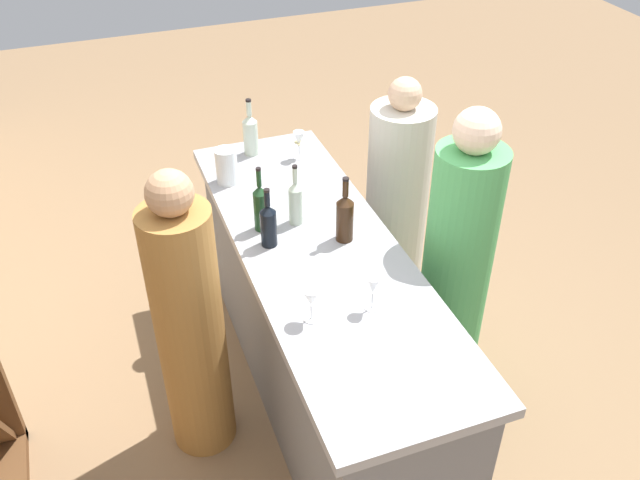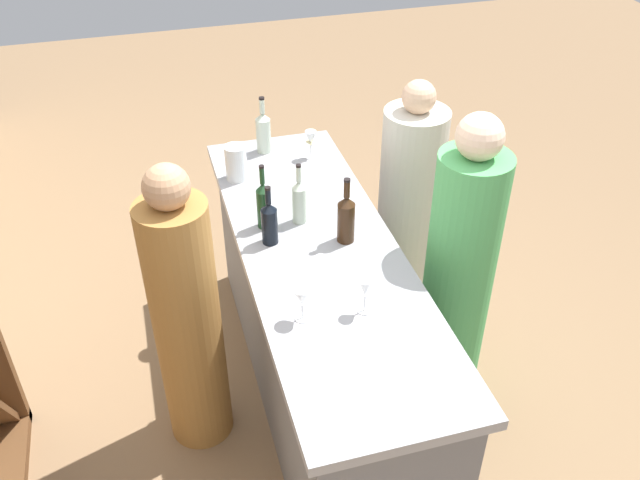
% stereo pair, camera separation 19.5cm
% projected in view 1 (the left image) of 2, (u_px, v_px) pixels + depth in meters
% --- Properties ---
extents(ground_plane, '(12.00, 12.00, 0.00)m').
position_uv_depth(ground_plane, '(320.00, 389.00, 3.77)').
color(ground_plane, '#846647').
extents(bar_counter, '(2.28, 0.72, 0.96)m').
position_uv_depth(bar_counter, '(320.00, 324.00, 3.48)').
color(bar_counter, slate).
rests_on(bar_counter, ground).
extents(wine_bottle_leftmost_amber_brown, '(0.08, 0.08, 0.34)m').
position_uv_depth(wine_bottle_leftmost_amber_brown, '(345.00, 217.00, 3.19)').
color(wine_bottle_leftmost_amber_brown, '#331E0F').
rests_on(wine_bottle_leftmost_amber_brown, bar_counter).
extents(wine_bottle_second_left_near_black, '(0.08, 0.08, 0.30)m').
position_uv_depth(wine_bottle_second_left_near_black, '(268.00, 224.00, 3.16)').
color(wine_bottle_second_left_near_black, black).
rests_on(wine_bottle_second_left_near_black, bar_counter).
extents(wine_bottle_center_clear_pale, '(0.07, 0.07, 0.32)m').
position_uv_depth(wine_bottle_center_clear_pale, '(296.00, 201.00, 3.30)').
color(wine_bottle_center_clear_pale, '#B7C6B2').
rests_on(wine_bottle_center_clear_pale, bar_counter).
extents(wine_bottle_second_right_olive_green, '(0.07, 0.07, 0.34)m').
position_uv_depth(wine_bottle_second_right_olive_green, '(260.00, 206.00, 3.25)').
color(wine_bottle_second_right_olive_green, '#193D1E').
rests_on(wine_bottle_second_right_olive_green, bar_counter).
extents(wine_bottle_rightmost_clear_pale, '(0.08, 0.08, 0.33)m').
position_uv_depth(wine_bottle_rightmost_clear_pale, '(250.00, 133.00, 3.86)').
color(wine_bottle_rightmost_clear_pale, '#B7C6B2').
rests_on(wine_bottle_rightmost_clear_pale, bar_counter).
extents(wine_glass_near_left, '(0.06, 0.06, 0.16)m').
position_uv_depth(wine_glass_near_left, '(299.00, 141.00, 3.83)').
color(wine_glass_near_left, white).
rests_on(wine_glass_near_left, bar_counter).
extents(wine_glass_near_center, '(0.06, 0.06, 0.17)m').
position_uv_depth(wine_glass_near_center, '(373.00, 286.00, 2.79)').
color(wine_glass_near_center, white).
rests_on(wine_glass_near_center, bar_counter).
extents(wine_glass_near_right, '(0.08, 0.08, 0.16)m').
position_uv_depth(wine_glass_near_right, '(311.00, 298.00, 2.75)').
color(wine_glass_near_right, white).
rests_on(wine_glass_near_right, bar_counter).
extents(water_pitcher, '(0.12, 0.12, 0.19)m').
position_uv_depth(water_pitcher, '(226.00, 166.00, 3.62)').
color(water_pitcher, silver).
rests_on(water_pitcher, bar_counter).
extents(person_left_guest, '(0.45, 0.45, 1.40)m').
position_uv_depth(person_left_guest, '(397.00, 196.00, 4.17)').
color(person_left_guest, beige).
rests_on(person_left_guest, ground).
extents(person_center_guest, '(0.44, 0.44, 1.64)m').
position_uv_depth(person_center_guest, '(456.00, 272.00, 3.37)').
color(person_center_guest, '#4CA559').
rests_on(person_center_guest, ground).
extents(person_right_guest, '(0.37, 0.37, 1.55)m').
position_uv_depth(person_right_guest, '(190.00, 329.00, 3.11)').
color(person_right_guest, '#9E6B33').
rests_on(person_right_guest, ground).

